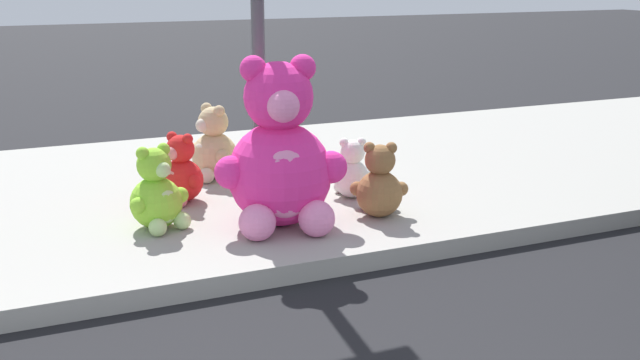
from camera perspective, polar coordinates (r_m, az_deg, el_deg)
The scene contains 9 objects.
sidewalk at distance 7.06m, azimuth -14.25°, elevation -1.49°, with size 28.00×4.40×0.15m, color #9E9B93.
sign_pole at distance 6.21m, azimuth -4.79°, elevation 13.28°, with size 0.56×0.11×3.20m.
plush_pink_large at distance 5.82m, azimuth -3.04°, elevation 1.56°, with size 1.02×0.94×1.34m.
plush_red at distance 6.60m, azimuth -10.59°, elevation 0.41°, with size 0.44×0.43×0.61m.
plush_yellow at distance 7.12m, azimuth -2.61°, elevation 1.84°, with size 0.45×0.44×0.62m.
plush_lime at distance 5.95m, azimuth -12.27°, elevation -1.16°, with size 0.49×0.48×0.67m.
plush_white at distance 6.65m, azimuth 2.46°, elevation 0.54°, with size 0.41×0.38×0.54m.
plush_tan at distance 7.30m, azimuth -8.19°, elevation 2.37°, with size 0.52×0.53×0.72m.
plush_brown at distance 6.14m, azimuth 4.54°, elevation -0.47°, with size 0.45×0.45×0.62m.
Camera 1 is at (-0.94, -1.50, 2.12)m, focal length 42.06 mm.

